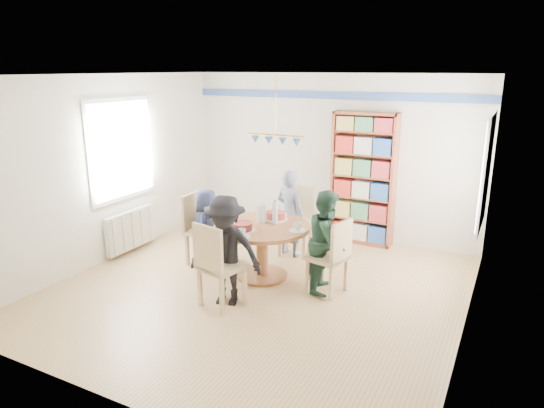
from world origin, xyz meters
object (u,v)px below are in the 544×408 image
Objects in this scene: dining_table at (262,239)px; person_near at (226,251)px; person_right at (327,241)px; person_left at (207,228)px; radiator at (131,229)px; chair_far at (297,217)px; bookshelf at (363,180)px; chair_near at (216,262)px; chair_left at (199,225)px; person_far at (290,213)px; chair_right at (333,253)px.

dining_table is 0.89m from person_near.
dining_table is at bearing 83.34° from person_right.
radiator is at bearing -104.46° from person_left.
person_left reaches higher than chair_far.
person_left is at bearing -131.41° from chair_far.
bookshelf reaches higher than person_near.
person_right reaches higher than dining_table.
person_near reaches higher than chair_near.
bookshelf reaches higher than chair_near.
chair_near reaches higher than chair_far.
chair_near is 0.93× the size of person_left.
chair_near is 1.34m from person_left.
chair_far is 0.92× the size of person_left.
dining_table is 1.25× the size of chair_left.
person_far is (-0.06, -0.14, 0.09)m from chair_far.
person_right reaches higher than chair_near.
chair_far is (2.32, 1.14, 0.23)m from radiator.
chair_right is (3.32, 0.02, 0.19)m from radiator.
chair_right is 0.73× the size of person_near.
person_left is at bearing 59.28° from person_far.
person_far is at bearing 91.30° from dining_table.
person_near reaches higher than chair_right.
bookshelf is (0.83, 3.00, 0.46)m from chair_near.
person_near is (0.04, 0.15, 0.10)m from chair_near.
chair_left is at bearing 5.35° from radiator.
radiator is 1.01× the size of chair_right.
person_near is (2.26, -0.81, 0.33)m from radiator.
person_far is 0.63× the size of bookshelf.
bookshelf is at bearing 74.47° from chair_near.
person_left is at bearing 3.09° from radiator.
person_near is at bearing 103.05° from person_far.
person_right is 1.31m from person_near.
chair_near reaches higher than dining_table.
chair_near is at bearing -137.96° from chair_right.
dining_table is at bearing 74.58° from person_near.
dining_table is 1.23× the size of chair_near.
radiator is at bearing -174.65° from chair_left.
person_left is at bearing 179.49° from dining_table.
dining_table is at bearing 86.84° from chair_near.
bookshelf is at bearing 121.99° from person_left.
chair_right is 1.35m from person_near.
chair_near is (2.23, -0.96, 0.23)m from radiator.
person_right is at bearing 47.30° from chair_near.
radiator is at bearing -178.33° from dining_table.
bookshelf reaches higher than dining_table.
chair_far reaches higher than dining_table.
chair_far is at bearing 88.03° from dining_table.
chair_near is 0.50× the size of bookshelf.
person_near reaches higher than chair_far.
radiator is 0.94× the size of chair_near.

